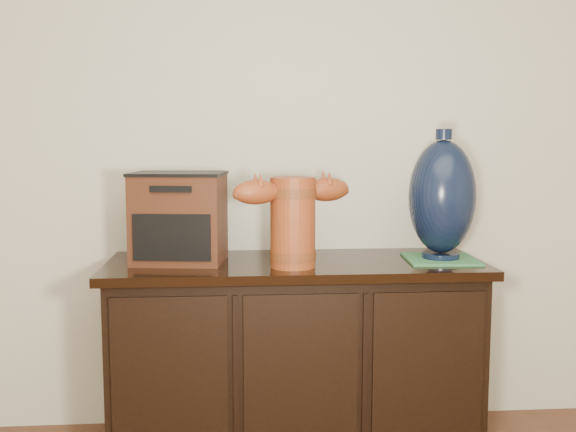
{
  "coord_description": "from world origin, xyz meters",
  "views": [
    {
      "loc": [
        -0.23,
        -0.35,
        1.23
      ],
      "look_at": [
        -0.03,
        2.18,
        0.94
      ],
      "focal_mm": 42.0,
      "sensor_mm": 36.0,
      "label": 1
    }
  ],
  "objects": [
    {
      "name": "sideboard",
      "position": [
        0.0,
        2.23,
        0.39
      ],
      "size": [
        1.46,
        0.56,
        0.75
      ],
      "color": "black",
      "rests_on": "ground"
    },
    {
      "name": "terracotta_vessel",
      "position": [
        -0.02,
        2.11,
        0.94
      ],
      "size": [
        0.47,
        0.24,
        0.33
      ],
      "rotation": [
        0.0,
        0.0,
        0.36
      ],
      "color": "brown",
      "rests_on": "sideboard"
    },
    {
      "name": "tv_radio",
      "position": [
        -0.45,
        2.24,
        0.93
      ],
      "size": [
        0.38,
        0.32,
        0.35
      ],
      "rotation": [
        0.0,
        0.0,
        -0.13
      ],
      "color": "#3E1D0F",
      "rests_on": "sideboard"
    },
    {
      "name": "green_mat",
      "position": [
        0.57,
        2.2,
        0.76
      ],
      "size": [
        0.29,
        0.29,
        0.01
      ],
      "primitive_type": "cube",
      "rotation": [
        0.0,
        0.0,
        -0.06
      ],
      "color": "#327040",
      "rests_on": "sideboard"
    },
    {
      "name": "lamp_base",
      "position": [
        0.57,
        2.2,
        1.0
      ],
      "size": [
        0.28,
        0.28,
        0.5
      ],
      "rotation": [
        0.0,
        0.0,
        -0.06
      ],
      "color": "black",
      "rests_on": "green_mat"
    },
    {
      "name": "spray_can",
      "position": [
        -0.31,
        2.35,
        0.84
      ],
      "size": [
        0.06,
        0.06,
        0.16
      ],
      "color": "#5D1110",
      "rests_on": "sideboard"
    }
  ]
}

